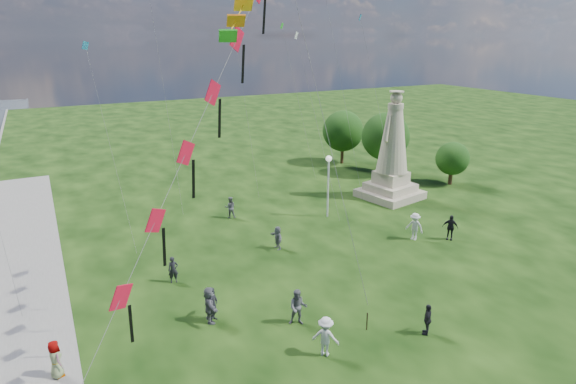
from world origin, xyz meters
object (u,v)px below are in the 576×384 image
person_6 (173,270)px  person_7 (230,207)px  person_0 (213,304)px  person_3 (428,319)px  person_9 (450,227)px  lamppost (328,173)px  person_5 (210,305)px  person_2 (326,336)px  person_8 (415,226)px  person_10 (56,361)px  person_1 (298,307)px  statue (392,159)px  person_11 (278,238)px

person_6 → person_7: person_7 is taller
person_6 → person_0: bearing=-76.0°
person_3 → person_6: bearing=-91.2°
person_3 → person_9: bearing=177.1°
lamppost → person_0: bearing=-142.5°
lamppost → person_5: (-12.36, -9.32, -2.48)m
person_6 → person_7: 10.10m
lamppost → person_2: size_ratio=2.62×
person_2 → person_8: person_8 is taller
person_7 → person_8: (9.40, -9.44, 0.11)m
person_0 → person_6: 4.67m
person_10 → person_0: bearing=-101.5°
lamppost → person_8: bearing=-65.8°
person_1 → person_10: bearing=-157.7°
person_2 → person_9: size_ratio=1.04×
statue → person_7: statue is taller
person_1 → person_10: (-10.26, 1.08, -0.10)m
person_0 → person_9: (17.17, 1.95, -0.03)m
person_6 → statue: bearing=22.5°
lamppost → person_11: bearing=-149.8°
person_1 → person_5: size_ratio=0.99×
person_6 → person_9: (17.87, -2.67, 0.11)m
person_8 → person_10: bearing=-101.5°
person_8 → person_9: size_ratio=1.08×
lamppost → person_6: lamppost is taller
person_6 → person_10: (-6.13, -5.63, 0.04)m
person_1 → person_10: person_1 is taller
person_3 → person_8: size_ratio=0.81×
person_8 → person_11: size_ratio=1.23×
person_8 → person_9: person_8 is taller
lamppost → person_5: size_ratio=2.59×
person_7 → person_8: 13.32m
person_3 → person_9: 11.60m
lamppost → person_7: size_ratio=2.87×
person_6 → person_8: (15.74, -1.59, 0.17)m
statue → person_10: bearing=-166.8°
person_0 → person_10: person_0 is taller
person_2 → person_5: size_ratio=0.99×
statue → person_5: size_ratio=4.87×
lamppost → person_7: lamppost is taller
statue → person_6: bearing=-174.0°
person_6 → person_8: person_8 is taller
person_7 → person_6: bearing=69.5°
person_0 → person_3: size_ratio=1.17×
person_5 → person_6: 4.63m
lamppost → person_0: 15.57m
statue → person_0: (-19.24, -10.75, -2.45)m
person_8 → person_9: bearing=41.1°
person_7 → person_2: bearing=100.8°
person_1 → person_7: 14.73m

